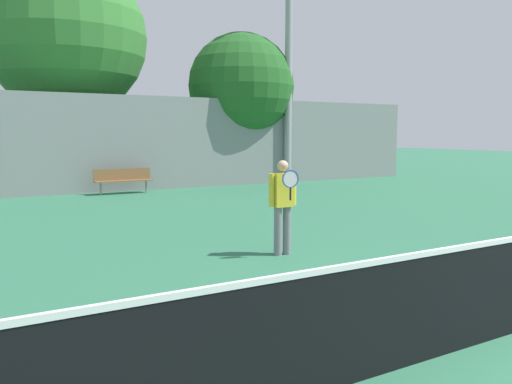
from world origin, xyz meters
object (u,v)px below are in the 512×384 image
(light_pole_far_right, at_px, (289,54))
(tree_green_tall, at_px, (66,36))
(bench_courtside_far, at_px, (123,178))
(tree_green_broad, at_px, (241,87))
(tennis_player, at_px, (283,203))

(light_pole_far_right, height_order, tree_green_tall, light_pole_far_right)
(bench_courtside_far, relative_size, tree_green_broad, 0.31)
(tennis_player, height_order, tree_green_tall, tree_green_tall)
(tennis_player, relative_size, tree_green_tall, 0.18)
(bench_courtside_far, xyz_separation_m, light_pole_far_right, (7.16, 0.44, 4.86))
(light_pole_far_right, distance_m, tree_green_tall, 8.91)
(tree_green_tall, bearing_deg, tennis_player, -84.84)
(bench_courtside_far, bearing_deg, tennis_player, -89.27)
(bench_courtside_far, relative_size, tree_green_tall, 0.22)
(tree_green_tall, height_order, tree_green_broad, tree_green_tall)
(bench_courtside_far, xyz_separation_m, tree_green_broad, (5.72, 1.95, 3.54))
(bench_courtside_far, bearing_deg, light_pole_far_right, 3.52)
(tree_green_broad, bearing_deg, bench_courtside_far, -161.13)
(tennis_player, distance_m, tree_green_tall, 14.84)
(bench_courtside_far, distance_m, tree_green_broad, 7.01)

